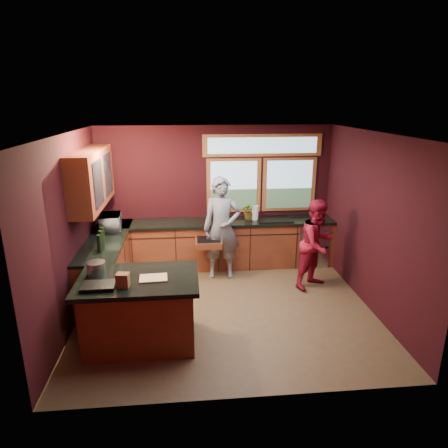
{
  "coord_description": "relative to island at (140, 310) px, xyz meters",
  "views": [
    {
      "loc": [
        -0.57,
        -5.6,
        3.14
      ],
      "look_at": [
        0.01,
        0.4,
        1.27
      ],
      "focal_mm": 32.0,
      "sensor_mm": 36.0,
      "label": 1
    }
  ],
  "objects": [
    {
      "name": "paper_bag",
      "position": [
        -0.15,
        -0.25,
        0.56
      ],
      "size": [
        0.17,
        0.14,
        0.18
      ],
      "primitive_type": "cube",
      "rotation": [
        0.0,
        0.0,
        -0.14
      ],
      "color": "brown",
      "rests_on": "island"
    },
    {
      "name": "black_tray",
      "position": [
        -0.45,
        -0.25,
        0.49
      ],
      "size": [
        0.41,
        0.29,
        0.05
      ],
      "primitive_type": "cube",
      "rotation": [
        0.0,
        0.0,
        0.03
      ],
      "color": "black",
      "rests_on": "island"
    },
    {
      "name": "person_red",
      "position": [
        2.86,
        1.44,
        0.3
      ],
      "size": [
        0.96,
        0.92,
        1.57
      ],
      "primitive_type": "imported",
      "rotation": [
        0.0,
        0.0,
        0.6
      ],
      "color": "maroon",
      "rests_on": "floor"
    },
    {
      "name": "island",
      "position": [
        0.0,
        0.0,
        0.0
      ],
      "size": [
        1.55,
        1.05,
        0.95
      ],
      "color": "#5F2C16",
      "rests_on": "floor"
    },
    {
      "name": "stock_pot",
      "position": [
        -0.55,
        0.15,
        0.56
      ],
      "size": [
        0.24,
        0.24,
        0.18
      ],
      "primitive_type": "cylinder",
      "color": "#B6B6BB",
      "rests_on": "island"
    },
    {
      "name": "room_shell",
      "position": [
        0.63,
        1.12,
        1.32
      ],
      "size": [
        4.52,
        4.02,
        2.71
      ],
      "color": "black",
      "rests_on": "ground"
    },
    {
      "name": "potted_plant",
      "position": [
        1.86,
        2.55,
        0.62
      ],
      "size": [
        0.3,
        0.26,
        0.33
      ],
      "primitive_type": "imported",
      "color": "#999999",
      "rests_on": "back_counter"
    },
    {
      "name": "microwave",
      "position": [
        -0.7,
        2.09,
        0.6
      ],
      "size": [
        0.41,
        0.56,
        0.29
      ],
      "primitive_type": "imported",
      "rotation": [
        0.0,
        0.0,
        1.68
      ],
      "color": "#999999",
      "rests_on": "left_counter"
    },
    {
      "name": "paper_towel",
      "position": [
        1.96,
        2.5,
        0.59
      ],
      "size": [
        0.12,
        0.12,
        0.28
      ],
      "primitive_type": "cylinder",
      "color": "white",
      "rests_on": "back_counter"
    },
    {
      "name": "person_grey",
      "position": [
        1.27,
        2.02,
        0.45
      ],
      "size": [
        0.71,
        0.49,
        1.86
      ],
      "primitive_type": "imported",
      "rotation": [
        0.0,
        0.0,
        -0.06
      ],
      "color": "slate",
      "rests_on": "floor"
    },
    {
      "name": "floor",
      "position": [
        1.22,
        0.8,
        -0.48
      ],
      "size": [
        4.5,
        4.5,
        0.0
      ],
      "primitive_type": "plane",
      "color": "brown",
      "rests_on": "ground"
    },
    {
      "name": "cutting_board",
      "position": [
        0.2,
        -0.05,
        0.48
      ],
      "size": [
        0.36,
        0.27,
        0.02
      ],
      "primitive_type": "cube",
      "rotation": [
        0.0,
        0.0,
        0.06
      ],
      "color": "tan",
      "rests_on": "island"
    },
    {
      "name": "left_counter",
      "position": [
        -0.73,
        1.65,
        -0.01
      ],
      "size": [
        0.64,
        2.3,
        0.93
      ],
      "color": "#5F2C16",
      "rests_on": "floor"
    },
    {
      "name": "back_counter",
      "position": [
        1.42,
        2.5,
        -0.01
      ],
      "size": [
        4.5,
        0.64,
        0.93
      ],
      "color": "#5F2C16",
      "rests_on": "floor"
    }
  ]
}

